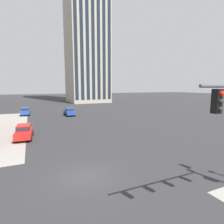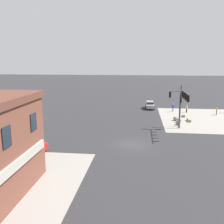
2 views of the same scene
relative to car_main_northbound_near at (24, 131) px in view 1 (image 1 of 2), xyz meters
The scene contains 5 objects.
ground_plane 12.89m from the car_main_northbound_near, 71.02° to the right, with size 320.00×320.00×0.00m, color #2D2D30.
car_main_northbound_near is the anchor object (origin of this frame).
car_main_southbound_near 20.56m from the car_main_northbound_near, 90.62° to the left, with size 1.97×4.44×1.68m.
car_cross_eastbound 18.05m from the car_main_northbound_near, 61.53° to the left, with size 1.90×4.40×1.68m.
residential_tower_skyline_right 66.78m from the car_main_northbound_near, 65.48° to the left, with size 15.17×17.37×76.73m.
Camera 1 is at (-3.30, -11.89, 6.22)m, focal length 29.33 mm.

